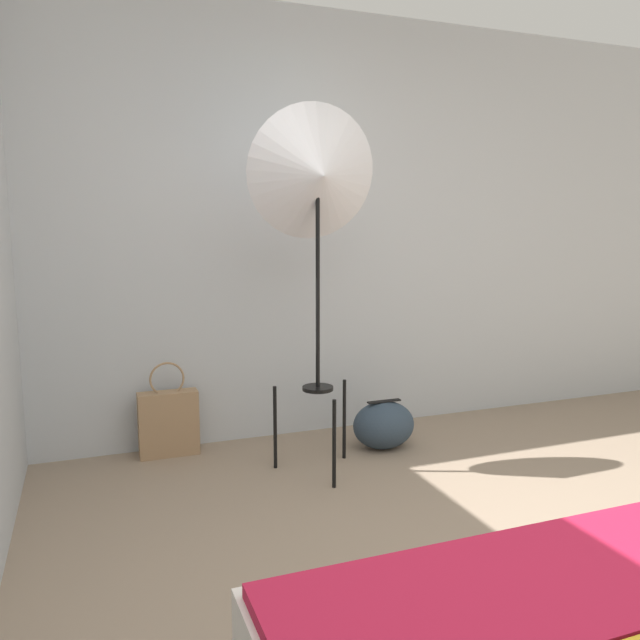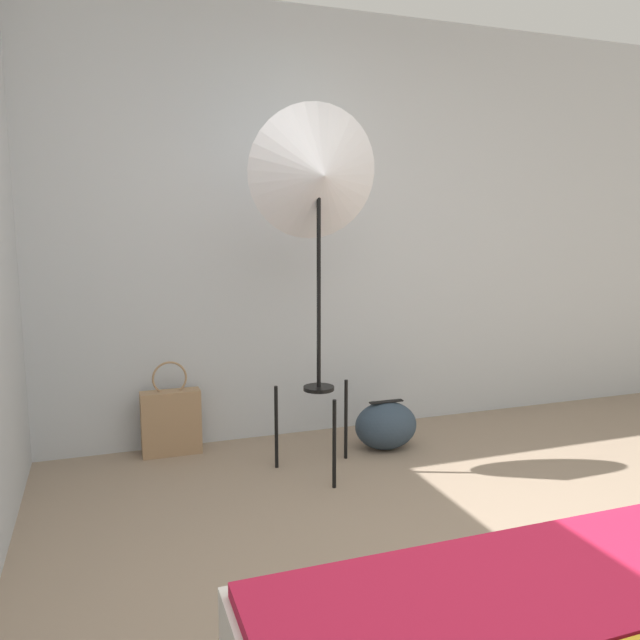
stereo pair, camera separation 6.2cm
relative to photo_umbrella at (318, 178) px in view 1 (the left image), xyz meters
The scene contains 4 objects.
wall_back 0.72m from the photo_umbrella, 88.03° to the left, with size 8.00×0.05×2.60m.
photo_umbrella is the anchor object (origin of this frame).
tote_bag 1.63m from the photo_umbrella, 144.32° to the left, with size 0.34×0.11×0.55m.
duffel_bag 1.51m from the photo_umbrella, 20.78° to the left, with size 0.38×0.28×0.29m.
Camera 1 is at (-1.15, -1.22, 1.32)m, focal length 35.00 mm.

